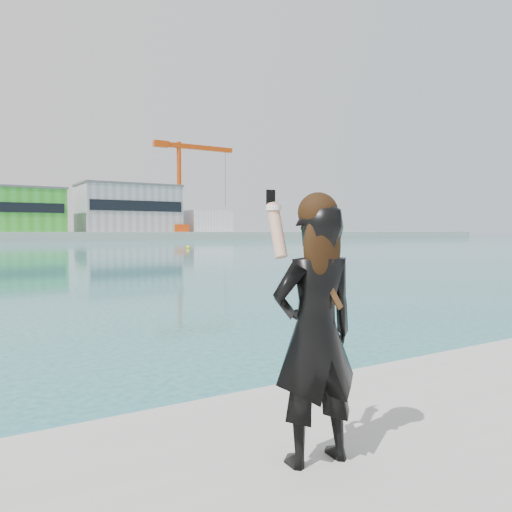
{
  "coord_description": "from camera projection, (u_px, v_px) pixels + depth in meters",
  "views": [
    {
      "loc": [
        -1.22,
        -2.85,
        2.25
      ],
      "look_at": [
        0.71,
        0.26,
        2.07
      ],
      "focal_mm": 35.0,
      "sensor_mm": 36.0,
      "label": 1
    }
  ],
  "objects": [
    {
      "name": "buoy_near",
      "position": [
        188.0,
        249.0,
        63.44
      ],
      "size": [
        0.5,
        0.5,
        0.5
      ],
      "primitive_type": "sphere",
      "color": "yellow",
      "rests_on": "ground"
    },
    {
      "name": "woman",
      "position": [
        315.0,
        326.0,
        3.09
      ],
      "size": [
        0.62,
        0.44,
        1.71
      ],
      "rotation": [
        0.0,
        0.0,
        3.05
      ],
      "color": "black",
      "rests_on": "near_quay"
    },
    {
      "name": "dock_crane",
      "position": [
        183.0,
        183.0,
        133.97
      ],
      "size": [
        23.0,
        4.0,
        24.0
      ],
      "color": "#E0440D",
      "rests_on": "far_quay"
    },
    {
      "name": "flagpole_right",
      "position": [
        63.0,
        213.0,
        117.17
      ],
      "size": [
        1.28,
        0.16,
        8.0
      ],
      "color": "silver",
      "rests_on": "far_quay"
    },
    {
      "name": "ancillary_shed",
      "position": [
        206.0,
        221.0,
        142.5
      ],
      "size": [
        12.0,
        10.0,
        6.0
      ],
      "primitive_type": "cube",
      "color": "silver",
      "rests_on": "far_quay"
    },
    {
      "name": "warehouse_grey_right",
      "position": [
        128.0,
        208.0,
        132.44
      ],
      "size": [
        25.5,
        15.35,
        12.5
      ],
      "color": "gray",
      "rests_on": "far_quay"
    }
  ]
}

